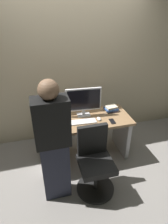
# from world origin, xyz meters

# --- Properties ---
(ground_plane) EXTENTS (9.00, 9.00, 0.00)m
(ground_plane) POSITION_xyz_m (0.00, 0.00, 0.00)
(ground_plane) COLOR gray
(wall_back) EXTENTS (6.40, 0.10, 3.00)m
(wall_back) POSITION_xyz_m (0.00, 0.75, 1.50)
(wall_back) COLOR tan
(wall_back) RESTS_ON ground
(desk) EXTENTS (1.46, 0.64, 0.72)m
(desk) POSITION_xyz_m (0.00, 0.00, 0.50)
(desk) COLOR #93704C
(desk) RESTS_ON ground
(office_chair) EXTENTS (0.52, 0.52, 0.94)m
(office_chair) POSITION_xyz_m (-0.01, -0.65, 0.43)
(office_chair) COLOR black
(office_chair) RESTS_ON ground
(person_at_desk) EXTENTS (0.40, 0.24, 1.64)m
(person_at_desk) POSITION_xyz_m (-0.53, -0.63, 0.84)
(person_at_desk) COLOR #262838
(person_at_desk) RESTS_ON ground
(monitor) EXTENTS (0.54, 0.16, 0.46)m
(monitor) POSITION_xyz_m (0.03, 0.10, 0.98)
(monitor) COLOR silver
(monitor) RESTS_ON desk
(keyboard) EXTENTS (0.44, 0.15, 0.02)m
(keyboard) POSITION_xyz_m (-0.05, -0.09, 0.73)
(keyboard) COLOR white
(keyboard) RESTS_ON desk
(mouse) EXTENTS (0.06, 0.10, 0.03)m
(mouse) POSITION_xyz_m (0.23, -0.08, 0.74)
(mouse) COLOR white
(mouse) RESTS_ON desk
(cup_near_keyboard) EXTENTS (0.06, 0.06, 0.09)m
(cup_near_keyboard) POSITION_xyz_m (-0.40, -0.19, 0.77)
(cup_near_keyboard) COLOR #3372B2
(cup_near_keyboard) RESTS_ON desk
(cup_by_monitor) EXTENTS (0.08, 0.08, 0.10)m
(cup_by_monitor) POSITION_xyz_m (-0.47, 0.08, 0.77)
(cup_by_monitor) COLOR #D84C3F
(cup_by_monitor) RESTS_ON desk
(book_stack) EXTENTS (0.23, 0.19, 0.09)m
(book_stack) POSITION_xyz_m (0.51, 0.13, 0.77)
(book_stack) COLOR #594C72
(book_stack) RESTS_ON desk
(cell_phone) EXTENTS (0.08, 0.15, 0.01)m
(cell_phone) POSITION_xyz_m (0.40, -0.18, 0.73)
(cell_phone) COLOR black
(cell_phone) RESTS_ON desk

